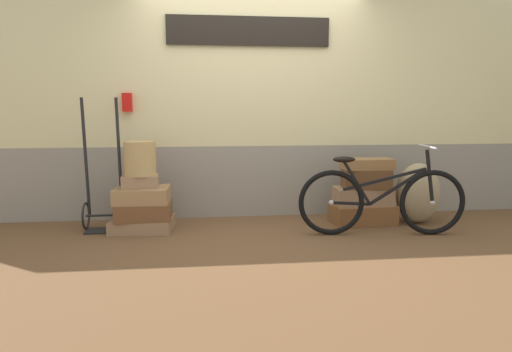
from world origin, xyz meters
The scene contains 14 objects.
ground centered at (0.00, 0.00, -0.03)m, with size 10.20×5.20×0.06m, color brown.
station_building centered at (0.01, 0.85, 1.25)m, with size 8.20×0.74×2.49m.
suitcase_0 centered at (-1.19, 0.27, 0.06)m, with size 0.61×0.47×0.13m, color #937051.
suitcase_1 centered at (-1.17, 0.25, 0.21)m, with size 0.55×0.44×0.17m, color brown.
suitcase_2 centered at (-1.18, 0.26, 0.37)m, with size 0.54×0.43×0.15m, color #9E754C.
suitcase_3 centered at (-1.20, 0.27, 0.51)m, with size 0.36×0.27×0.12m, color #937051.
suitcase_4 centered at (1.16, 0.27, 0.10)m, with size 0.66×0.37×0.21m, color brown.
suitcase_5 centered at (1.16, 0.30, 0.30)m, with size 0.60×0.34×0.18m, color #937051.
suitcase_6 centered at (1.18, 0.27, 0.49)m, with size 0.50×0.29×0.21m, color brown.
suitcase_7 centered at (1.19, 0.28, 0.65)m, with size 0.53×0.28×0.11m, color olive.
wicker_basket centered at (-1.19, 0.27, 0.74)m, with size 0.32×0.32×0.35m, color tan.
luggage_trolley centered at (-1.58, 0.35, 0.32)m, with size 0.42×0.36×1.35m.
burlap_sack centered at (1.76, 0.24, 0.33)m, with size 0.47×0.40×0.66m, color #9E8966.
bicycle centered at (1.18, -0.18, 0.35)m, with size 1.64×0.46×0.89m.
Camera 1 is at (-0.56, -4.41, 1.24)m, focal length 32.00 mm.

